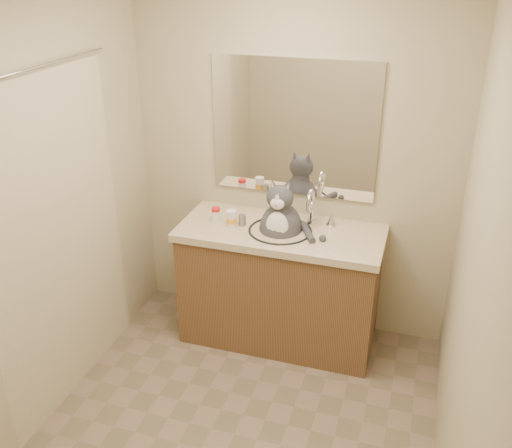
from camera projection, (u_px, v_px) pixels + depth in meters
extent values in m
cube|color=#816D59|center=(234.00, 435.00, 3.25)|extent=(2.20, 2.50, 0.01)
cube|color=tan|center=(293.00, 164.00, 3.81)|extent=(2.20, 0.01, 2.40)
cube|color=tan|center=(84.00, 444.00, 1.65)|extent=(2.20, 0.01, 2.40)
cube|color=tan|center=(34.00, 220.00, 3.03)|extent=(0.01, 2.50, 2.40)
cube|color=tan|center=(473.00, 286.00, 2.43)|extent=(0.01, 2.50, 2.40)
cube|color=brown|center=(280.00, 288.00, 3.91)|extent=(1.30, 0.55, 0.80)
cube|color=beige|center=(281.00, 233.00, 3.72)|extent=(1.34, 0.59, 0.05)
torus|color=black|center=(280.00, 230.00, 3.70)|extent=(0.42, 0.42, 0.02)
ellipsoid|color=white|center=(280.00, 241.00, 3.73)|extent=(0.40, 0.40, 0.15)
cylinder|color=silver|center=(312.00, 210.00, 3.75)|extent=(0.03, 0.03, 0.18)
torus|color=silver|center=(311.00, 201.00, 3.66)|extent=(0.03, 0.16, 0.16)
cone|color=silver|center=(331.00, 219.00, 3.74)|extent=(0.06, 0.06, 0.08)
cube|color=white|center=(294.00, 129.00, 3.68)|extent=(1.10, 0.02, 0.90)
cube|color=beige|center=(60.00, 246.00, 3.19)|extent=(0.01, 1.20, 1.90)
cylinder|color=silver|center=(30.00, 69.00, 2.77)|extent=(0.02, 1.30, 0.02)
ellipsoid|color=#424246|center=(281.00, 231.00, 3.73)|extent=(0.29, 0.32, 0.38)
ellipsoid|color=white|center=(277.00, 229.00, 3.61)|extent=(0.16, 0.09, 0.24)
ellipsoid|color=#424246|center=(280.00, 198.00, 3.58)|extent=(0.18, 0.15, 0.17)
ellipsoid|color=white|center=(277.00, 204.00, 3.53)|extent=(0.09, 0.05, 0.07)
sphere|color=#D88C8C|center=(276.00, 205.00, 3.50)|extent=(0.02, 0.02, 0.02)
cone|color=#424246|center=(273.00, 185.00, 3.57)|extent=(0.07, 0.06, 0.08)
cone|color=#424246|center=(288.00, 186.00, 3.55)|extent=(0.07, 0.06, 0.08)
cylinder|color=#424246|center=(308.00, 232.00, 3.64)|extent=(0.15, 0.25, 0.04)
cylinder|color=white|center=(216.00, 216.00, 3.81)|extent=(0.06, 0.06, 0.08)
cylinder|color=red|center=(216.00, 209.00, 3.78)|extent=(0.06, 0.06, 0.02)
cylinder|color=white|center=(232.00, 220.00, 3.73)|extent=(0.08, 0.08, 0.09)
cylinder|color=gold|center=(232.00, 220.00, 3.73)|extent=(0.08, 0.08, 0.04)
cylinder|color=white|center=(231.00, 212.00, 3.71)|extent=(0.08, 0.08, 0.02)
cylinder|color=gray|center=(242.00, 220.00, 3.75)|extent=(0.06, 0.06, 0.08)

